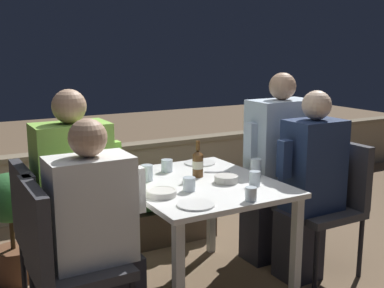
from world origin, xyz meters
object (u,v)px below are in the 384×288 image
Objects in this scene: beer_bottle at (198,163)px; potted_plant at (11,216)px; chair_left_near at (59,253)px; person_green_blouse at (79,202)px; chair_right_near at (331,194)px; chair_right_far at (297,182)px; person_blue_shirt at (276,167)px; person_white_polo at (99,234)px; person_navy_jumper at (309,185)px; chair_left_far at (45,227)px.

beer_bottle is 0.31× the size of potted_plant.
beer_bottle is at bearing 17.61° from chair_left_near.
chair_left_near is at bearing -120.09° from person_green_blouse.
chair_right_near and chair_right_far have the same top height.
chair_left_near is 0.46m from person_green_blouse.
chair_right_near is 3.89× the size of beer_bottle.
potted_plant is at bearing 149.56° from beer_bottle.
person_blue_shirt is (1.44, 0.00, 0.02)m from person_green_blouse.
chair_left_near is at bearing -84.98° from potted_plant.
beer_bottle is (0.97, 0.31, 0.27)m from chair_left_near.
person_white_polo is 1.71m from chair_right_far.
person_blue_shirt is (0.01, 0.35, 0.04)m from person_navy_jumper.
chair_right_near is (1.65, 0.04, -0.06)m from person_white_polo.
person_navy_jumper reaches higher than chair_right_near.
chair_right_near is 0.22m from person_navy_jumper.
person_green_blouse is 1.68m from chair_right_near.
chair_left_near is 0.71× the size of person_navy_jumper.
person_white_polo is at bearing -178.45° from person_navy_jumper.
potted_plant is (-0.29, 0.92, -0.15)m from person_white_polo.
chair_left_near and chair_right_near have the same top height.
person_navy_jumper is 1.40× the size of chair_right_far.
chair_right_near is 1.00× the size of chair_right_far.
chair_right_far is (0.01, 0.35, 0.00)m from chair_right_near.
potted_plant is (-1.95, 0.53, -0.09)m from chair_right_far.
chair_left_far is at bearing 115.85° from person_white_polo.
chair_right_near is at bearing -10.63° from chair_left_far.
person_navy_jumper is 0.93× the size of person_blue_shirt.
person_navy_jumper is (1.65, 0.04, 0.09)m from chair_left_near.
chair_left_near is 0.93m from potted_plant.
beer_bottle is (-0.70, -0.08, 0.13)m from person_blue_shirt.
beer_bottle reaches higher than chair_right_far.
chair_right_far is (1.85, 0.00, 0.00)m from chair_left_far.
person_green_blouse is (0.22, 0.38, 0.11)m from chair_left_near.
chair_left_near reaches higher than potted_plant.
person_blue_shirt is 1.84m from potted_plant.
person_blue_shirt is at bearing 119.04° from chair_right_near.
potted_plant is at bearing 155.55° from chair_right_near.
person_navy_jumper reaches higher than person_white_polo.
chair_right_far is at bearing 0.13° from chair_left_far.
chair_left_far and chair_right_far have the same top height.
person_white_polo reaches higher than chair_right_far.
chair_right_far is (1.64, 0.00, -0.11)m from person_green_blouse.
person_navy_jumper reaches higher than chair_right_far.
beer_bottle is (0.76, 0.31, 0.21)m from person_white_polo.
person_green_blouse is 1.45× the size of chair_right_far.
person_blue_shirt reaches higher than chair_left_near.
chair_left_near is at bearing -93.00° from chair_left_far.
chair_right_far is 0.94m from beer_bottle.
person_white_polo reaches higher than chair_left_far.
potted_plant is (-1.75, 0.53, -0.22)m from person_blue_shirt.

